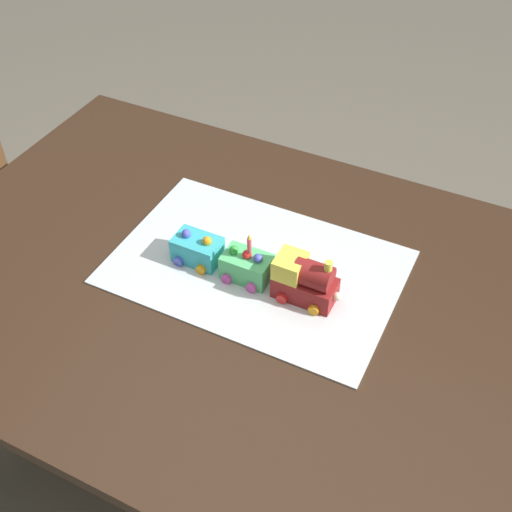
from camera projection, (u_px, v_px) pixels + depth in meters
The scene contains 7 objects.
ground_plane at pixel (237, 459), 1.87m from camera, with size 8.00×8.00×0.00m, color #6B6054.
dining_table at pixel (231, 314), 1.44m from camera, with size 1.40×1.00×0.74m.
cake_board at pixel (256, 267), 1.39m from camera, with size 0.60×0.40×0.00m, color silver.
cake_locomotive at pixel (305, 280), 1.29m from camera, with size 0.14×0.08×0.12m.
cake_car_caboose_mint_green at pixel (247, 266), 1.34m from camera, with size 0.10×0.08×0.07m.
cake_car_hopper_turquoise at pixel (198, 249), 1.38m from camera, with size 0.10×0.08×0.07m.
birthday_candle at pixel (249, 244), 1.30m from camera, with size 0.01×0.01×0.05m.
Camera 1 is at (-0.47, 0.83, 1.72)m, focal length 45.70 mm.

